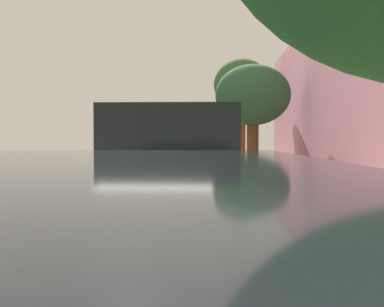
{
  "coord_description": "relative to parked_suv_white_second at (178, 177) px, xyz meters",
  "views": [
    {
      "loc": [
        1.19,
        -10.91,
        1.57
      ],
      "look_at": [
        0.82,
        -0.54,
        1.26
      ],
      "focal_mm": 44.9,
      "sensor_mm": 36.0,
      "label": 1
    }
  ],
  "objects": [
    {
      "name": "parked_sedan_black_mid",
      "position": [
        0.06,
        9.6,
        -0.27
      ],
      "size": [
        2.03,
        4.49,
        1.52
      ],
      "color": "black",
      "rests_on": "ground"
    },
    {
      "name": "bicycle_at_curb",
      "position": [
        0.61,
        4.12,
        -0.64
      ],
      "size": [
        1.66,
        0.73,
        0.79
      ],
      "color": "black",
      "rests_on": "ground"
    },
    {
      "name": "curb_edge",
      "position": [
        1.08,
        3.96,
        -0.95
      ],
      "size": [
        0.16,
        34.75,
        0.15
      ],
      "primitive_type": "cube",
      "color": "gray",
      "rests_on": "ground"
    },
    {
      "name": "ground",
      "position": [
        -0.73,
        3.96,
        -1.03
      ],
      "size": [
        55.61,
        55.61,
        0.0
      ],
      "primitive_type": "plane",
      "color": "#2F2F2F"
    },
    {
      "name": "fire_hydrant",
      "position": [
        1.51,
        9.88,
        -0.45
      ],
      "size": [
        0.22,
        0.22,
        0.84
      ],
      "color": "red",
      "rests_on": "sidewalk"
    },
    {
      "name": "lane_stripe_bike_edge",
      "position": [
        -0.39,
        3.96,
        -1.02
      ],
      "size": [
        0.12,
        34.75,
        0.01
      ],
      "primitive_type": "cube",
      "color": "white",
      "rests_on": "ground"
    },
    {
      "name": "parked_suv_white_second",
      "position": [
        0.0,
        0.0,
        0.0
      ],
      "size": [
        2.01,
        4.72,
        1.99
      ],
      "color": "white",
      "rests_on": "ground"
    },
    {
      "name": "sidewalk",
      "position": [
        2.72,
        3.96,
        -0.95
      ],
      "size": [
        3.12,
        34.75,
        0.15
      ],
      "primitive_type": "cube",
      "color": "tan",
      "rests_on": "ground"
    },
    {
      "name": "cyclist_with_backpack",
      "position": [
        0.83,
        3.66,
        -0.02
      ],
      "size": [
        0.51,
        0.57,
        1.65
      ],
      "color": "#C6B284",
      "rests_on": "ground"
    },
    {
      "name": "lane_stripe_centre",
      "position": [
        -3.97,
        4.49,
        -1.02
      ],
      "size": [
        0.14,
        35.8,
        0.01
      ],
      "color": "white",
      "rests_on": "ground"
    },
    {
      "name": "street_tree_corner",
      "position": [
        2.19,
        18.67,
        3.39
      ],
      "size": [
        2.96,
        2.96,
        5.71
      ],
      "color": "brown",
      "rests_on": "sidewalk"
    },
    {
      "name": "street_tree_far_end",
      "position": [
        2.19,
        12.1,
        2.25
      ],
      "size": [
        2.97,
        2.97,
        4.38
      ],
      "color": "brown",
      "rests_on": "sidewalk"
    }
  ]
}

